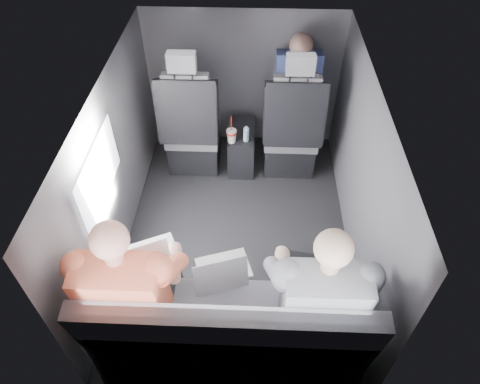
{
  "coord_description": "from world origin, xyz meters",
  "views": [
    {
      "loc": [
        0.11,
        -2.31,
        2.77
      ],
      "look_at": [
        0.02,
        -0.05,
        0.52
      ],
      "focal_mm": 32.0,
      "sensor_mm": 36.0,
      "label": 1
    }
  ],
  "objects_px": {
    "center_console": "(242,147)",
    "laptop_silver": "(223,271)",
    "rear_bench": "(230,333)",
    "passenger_front_right": "(297,85)",
    "passenger_rear_right": "(317,292)",
    "front_seat_left": "(192,132)",
    "passenger_rear_left": "(134,285)",
    "soda_cup": "(232,135)",
    "laptop_black": "(314,272)",
    "laptop_white": "(148,257)",
    "water_bottle": "(246,134)",
    "front_seat_right": "(291,134)"
  },
  "relations": [
    {
      "from": "passenger_front_right",
      "to": "passenger_rear_right",
      "type": "bearing_deg",
      "value": -89.65
    },
    {
      "from": "water_bottle",
      "to": "laptop_black",
      "type": "height_order",
      "value": "laptop_black"
    },
    {
      "from": "laptop_silver",
      "to": "passenger_rear_right",
      "type": "xyz_separation_m",
      "value": [
        0.55,
        -0.14,
        0.02
      ]
    },
    {
      "from": "laptop_black",
      "to": "passenger_front_right",
      "type": "distance_m",
      "value": 1.92
    },
    {
      "from": "rear_bench",
      "to": "water_bottle",
      "type": "height_order",
      "value": "rear_bench"
    },
    {
      "from": "laptop_white",
      "to": "laptop_black",
      "type": "relative_size",
      "value": 1.21
    },
    {
      "from": "front_seat_right",
      "to": "water_bottle",
      "type": "height_order",
      "value": "front_seat_right"
    },
    {
      "from": "passenger_rear_right",
      "to": "passenger_front_right",
      "type": "relative_size",
      "value": 1.6
    },
    {
      "from": "front_seat_right",
      "to": "center_console",
      "type": "bearing_deg",
      "value": 174.93
    },
    {
      "from": "rear_bench",
      "to": "soda_cup",
      "type": "distance_m",
      "value": 1.78
    },
    {
      "from": "passenger_rear_left",
      "to": "soda_cup",
      "type": "bearing_deg",
      "value": 74.37
    },
    {
      "from": "water_bottle",
      "to": "passenger_rear_left",
      "type": "bearing_deg",
      "value": -109.37
    },
    {
      "from": "center_console",
      "to": "passenger_rear_left",
      "type": "bearing_deg",
      "value": -106.64
    },
    {
      "from": "center_console",
      "to": "passenger_rear_right",
      "type": "xyz_separation_m",
      "value": [
        0.5,
        -1.85,
        0.45
      ]
    },
    {
      "from": "laptop_white",
      "to": "passenger_rear_right",
      "type": "relative_size",
      "value": 0.33
    },
    {
      "from": "center_console",
      "to": "front_seat_left",
      "type": "bearing_deg",
      "value": -174.93
    },
    {
      "from": "front_seat_right",
      "to": "center_console",
      "type": "relative_size",
      "value": 2.64
    },
    {
      "from": "soda_cup",
      "to": "passenger_rear_left",
      "type": "distance_m",
      "value": 1.75
    },
    {
      "from": "center_console",
      "to": "passenger_rear_right",
      "type": "bearing_deg",
      "value": -74.87
    },
    {
      "from": "front_seat_left",
      "to": "laptop_silver",
      "type": "height_order",
      "value": "front_seat_left"
    },
    {
      "from": "soda_cup",
      "to": "passenger_rear_right",
      "type": "relative_size",
      "value": 0.21
    },
    {
      "from": "front_seat_left",
      "to": "laptop_black",
      "type": "bearing_deg",
      "value": -60.25
    },
    {
      "from": "rear_bench",
      "to": "passenger_front_right",
      "type": "height_order",
      "value": "passenger_front_right"
    },
    {
      "from": "passenger_rear_right",
      "to": "laptop_white",
      "type": "bearing_deg",
      "value": 167.74
    },
    {
      "from": "passenger_rear_left",
      "to": "front_seat_left",
      "type": "bearing_deg",
      "value": 86.76
    },
    {
      "from": "laptop_white",
      "to": "passenger_front_right",
      "type": "relative_size",
      "value": 0.53
    },
    {
      "from": "laptop_silver",
      "to": "front_seat_left",
      "type": "bearing_deg",
      "value": 103.47
    },
    {
      "from": "front_seat_left",
      "to": "passenger_rear_left",
      "type": "xyz_separation_m",
      "value": [
        -0.1,
        -1.81,
        0.25
      ]
    },
    {
      "from": "front_seat_right",
      "to": "passenger_rear_left",
      "type": "height_order",
      "value": "passenger_rear_left"
    },
    {
      "from": "laptop_white",
      "to": "passenger_front_right",
      "type": "distance_m",
      "value": 2.1
    },
    {
      "from": "rear_bench",
      "to": "water_bottle",
      "type": "bearing_deg",
      "value": 88.55
    },
    {
      "from": "rear_bench",
      "to": "passenger_rear_left",
      "type": "xyz_separation_m",
      "value": [
        -0.55,
        0.09,
        0.35
      ]
    },
    {
      "from": "rear_bench",
      "to": "laptop_silver",
      "type": "bearing_deg",
      "value": 102.2
    },
    {
      "from": "center_console",
      "to": "laptop_silver",
      "type": "height_order",
      "value": "laptop_silver"
    },
    {
      "from": "front_seat_right",
      "to": "water_bottle",
      "type": "distance_m",
      "value": 0.42
    },
    {
      "from": "soda_cup",
      "to": "passenger_rear_left",
      "type": "xyz_separation_m",
      "value": [
        -0.47,
        -1.68,
        0.19
      ]
    },
    {
      "from": "front_seat_right",
      "to": "laptop_black",
      "type": "distance_m",
      "value": 1.68
    },
    {
      "from": "soda_cup",
      "to": "passenger_front_right",
      "type": "bearing_deg",
      "value": 34.22
    },
    {
      "from": "soda_cup",
      "to": "laptop_white",
      "type": "height_order",
      "value": "laptop_white"
    },
    {
      "from": "front_seat_left",
      "to": "laptop_silver",
      "type": "bearing_deg",
      "value": -76.53
    },
    {
      "from": "soda_cup",
      "to": "passenger_front_right",
      "type": "height_order",
      "value": "passenger_front_right"
    },
    {
      "from": "water_bottle",
      "to": "passenger_rear_right",
      "type": "height_order",
      "value": "passenger_rear_right"
    },
    {
      "from": "laptop_white",
      "to": "laptop_silver",
      "type": "distance_m",
      "value": 0.47
    },
    {
      "from": "laptop_black",
      "to": "laptop_silver",
      "type": "bearing_deg",
      "value": -179.05
    },
    {
      "from": "center_console",
      "to": "rear_bench",
      "type": "height_order",
      "value": "rear_bench"
    },
    {
      "from": "passenger_rear_left",
      "to": "passenger_front_right",
      "type": "distance_m",
      "value": 2.31
    },
    {
      "from": "soda_cup",
      "to": "laptop_black",
      "type": "relative_size",
      "value": 0.77
    },
    {
      "from": "water_bottle",
      "to": "rear_bench",
      "type": "bearing_deg",
      "value": -91.45
    },
    {
      "from": "center_console",
      "to": "laptop_silver",
      "type": "xyz_separation_m",
      "value": [
        -0.05,
        -1.71,
        0.43
      ]
    },
    {
      "from": "soda_cup",
      "to": "laptop_silver",
      "type": "relative_size",
      "value": 0.73
    }
  ]
}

